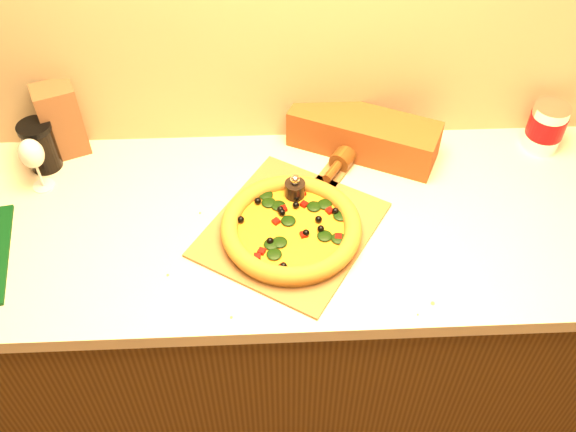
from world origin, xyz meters
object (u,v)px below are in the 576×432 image
object	(u,v)px
pizza	(291,228)
rolling_pin	(362,134)
pizza_peel	(294,225)
pepper_grinder	(295,193)
coffee_canister	(546,126)
dark_jar	(40,146)
wine_glass	(32,155)

from	to	relation	value
pizza	rolling_pin	size ratio (longest dim) A/B	0.93
pizza_peel	pepper_grinder	size ratio (longest dim) A/B	5.90
pizza_peel	coffee_canister	size ratio (longest dim) A/B	4.21
rolling_pin	coffee_canister	size ratio (longest dim) A/B	2.68
rolling_pin	dark_jar	world-z (taller)	dark_jar
wine_glass	dark_jar	xyz separation A→B (m)	(-0.01, 0.08, -0.04)
dark_jar	wine_glass	bearing A→B (deg)	-84.94
rolling_pin	coffee_canister	xyz separation A→B (m)	(0.50, -0.04, 0.04)
pizza_peel	pizza	world-z (taller)	pizza
coffee_canister	rolling_pin	bearing A→B (deg)	175.61
pizza	pepper_grinder	size ratio (longest dim) A/B	3.51
rolling_pin	coffee_canister	world-z (taller)	coffee_canister
wine_glass	coffee_canister	bearing A→B (deg)	4.34
pizza	dark_jar	distance (m)	0.71
rolling_pin	dark_jar	bearing A→B (deg)	-176.01
pizza	rolling_pin	world-z (taller)	same
coffee_canister	pizza	bearing A→B (deg)	-156.72
pizza_peel	coffee_canister	bearing A→B (deg)	53.49
dark_jar	rolling_pin	bearing A→B (deg)	3.99
pepper_grinder	dark_jar	bearing A→B (deg)	165.40
wine_glass	pizza	bearing A→B (deg)	-17.55
rolling_pin	wine_glass	world-z (taller)	wine_glass
pizza	dark_jar	size ratio (longest dim) A/B	2.44
pepper_grinder	pizza	bearing A→B (deg)	-97.50
pizza_peel	rolling_pin	distance (m)	0.37
pepper_grinder	wine_glass	world-z (taller)	wine_glass
pizza_peel	rolling_pin	bearing A→B (deg)	88.87
pizza	coffee_canister	xyz separation A→B (m)	(0.71, 0.31, 0.04)
rolling_pin	pizza_peel	bearing A→B (deg)	-123.43
rolling_pin	dark_jar	distance (m)	0.87
pepper_grinder	coffee_canister	size ratio (longest dim) A/B	0.71
wine_glass	dark_jar	world-z (taller)	wine_glass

